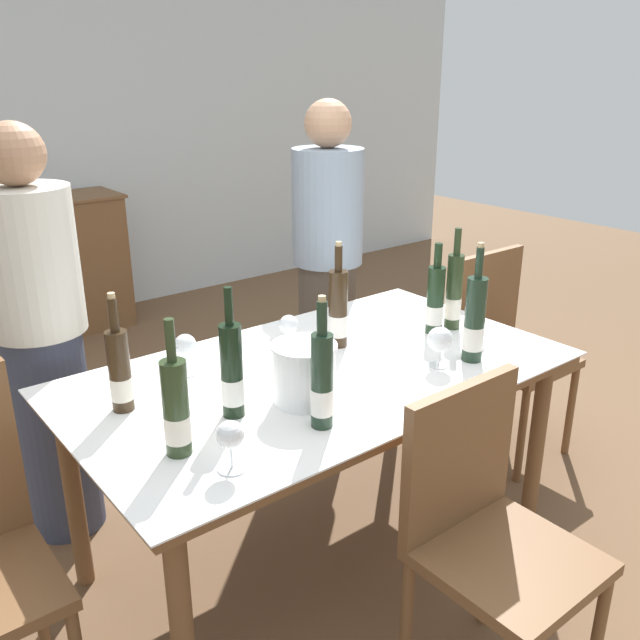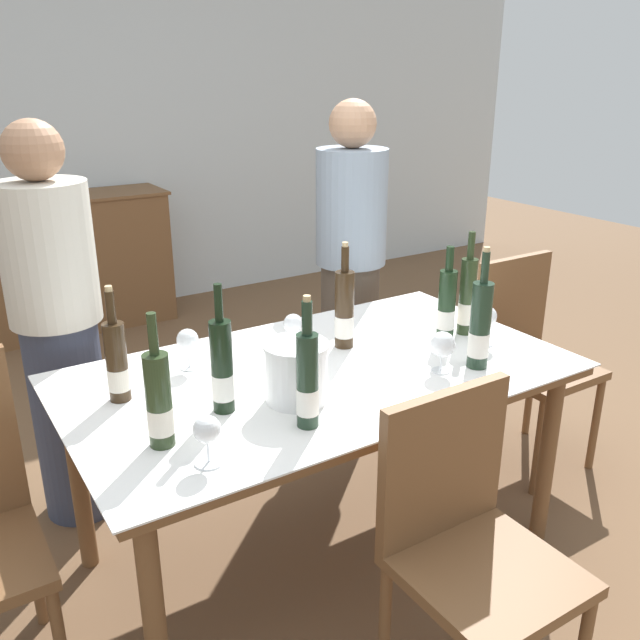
{
  "view_description": "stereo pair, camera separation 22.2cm",
  "coord_description": "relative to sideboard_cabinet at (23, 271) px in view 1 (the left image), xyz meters",
  "views": [
    {
      "loc": [
        -1.3,
        -1.63,
        1.7
      ],
      "look_at": [
        0.0,
        0.0,
        0.92
      ],
      "focal_mm": 38.0,
      "sensor_mm": 36.0,
      "label": 1
    },
    {
      "loc": [
        -1.12,
        -1.76,
        1.7
      ],
      "look_at": [
        0.0,
        0.0,
        0.92
      ],
      "focal_mm": 38.0,
      "sensor_mm": 36.0,
      "label": 2
    }
  ],
  "objects": [
    {
      "name": "ground_plane",
      "position": [
        0.18,
        -2.88,
        -0.46
      ],
      "size": [
        12.0,
        12.0,
        0.0
      ],
      "primitive_type": "plane",
      "color": "brown"
    },
    {
      "name": "back_wall",
      "position": [
        0.18,
        0.29,
        0.94
      ],
      "size": [
        8.0,
        0.1,
        2.8
      ],
      "color": "silver",
      "rests_on": "ground_plane"
    },
    {
      "name": "sideboard_cabinet",
      "position": [
        0.0,
        0.0,
        0.0
      ],
      "size": [
        1.33,
        0.46,
        0.91
      ],
      "color": "brown",
      "rests_on": "ground_plane"
    },
    {
      "name": "dining_table",
      "position": [
        0.18,
        -2.88,
        0.21
      ],
      "size": [
        1.69,
        0.96,
        0.74
      ],
      "color": "brown",
      "rests_on": "ground_plane"
    },
    {
      "name": "ice_bucket",
      "position": [
        -0.0,
        -3.03,
        0.38
      ],
      "size": [
        0.2,
        0.2,
        0.19
      ],
      "color": "white",
      "rests_on": "dining_table"
    },
    {
      "name": "wine_bottle_0",
      "position": [
        -0.22,
        -2.97,
        0.42
      ],
      "size": [
        0.07,
        0.07,
        0.39
      ],
      "color": "black",
      "rests_on": "dining_table"
    },
    {
      "name": "wine_bottle_1",
      "position": [
        0.83,
        -2.89,
        0.42
      ],
      "size": [
        0.06,
        0.06,
        0.4
      ],
      "color": "#28381E",
      "rests_on": "dining_table"
    },
    {
      "name": "wine_bottle_2",
      "position": [
        0.64,
        -3.14,
        0.43
      ],
      "size": [
        0.07,
        0.07,
        0.42
      ],
      "color": "#1E3323",
      "rests_on": "dining_table"
    },
    {
      "name": "wine_bottle_3",
      "position": [
        -0.06,
        -3.18,
        0.42
      ],
      "size": [
        0.06,
        0.06,
        0.39
      ],
      "color": "#1E3323",
      "rests_on": "dining_table"
    },
    {
      "name": "wine_bottle_4",
      "position": [
        -0.46,
        -2.73,
        0.41
      ],
      "size": [
        0.07,
        0.07,
        0.37
      ],
      "color": "#332314",
      "rests_on": "dining_table"
    },
    {
      "name": "wine_bottle_5",
      "position": [
        -0.44,
        -3.06,
        0.41
      ],
      "size": [
        0.07,
        0.07,
        0.38
      ],
      "color": "#28381E",
      "rests_on": "dining_table"
    },
    {
      "name": "wine_bottle_6",
      "position": [
        0.36,
        -2.75,
        0.42
      ],
      "size": [
        0.07,
        0.07,
        0.39
      ],
      "color": "#332314",
      "rests_on": "dining_table"
    },
    {
      "name": "wine_bottle_7",
      "position": [
        0.74,
        -2.88,
        0.41
      ],
      "size": [
        0.07,
        0.07,
        0.35
      ],
      "color": "black",
      "rests_on": "dining_table"
    },
    {
      "name": "wine_glass_0",
      "position": [
        -0.38,
        -3.21,
        0.38
      ],
      "size": [
        0.07,
        0.07,
        0.14
      ],
      "color": "white",
      "rests_on": "dining_table"
    },
    {
      "name": "wine_glass_1",
      "position": [
        -0.19,
        -2.63,
        0.38
      ],
      "size": [
        0.07,
        0.07,
        0.14
      ],
      "color": "white",
      "rests_on": "dining_table"
    },
    {
      "name": "wine_glass_2",
      "position": [
        0.51,
        -3.11,
        0.38
      ],
      "size": [
        0.09,
        0.09,
        0.14
      ],
      "color": "white",
      "rests_on": "dining_table"
    },
    {
      "name": "wine_glass_3",
      "position": [
        0.18,
        -2.7,
        0.39
      ],
      "size": [
        0.07,
        0.07,
        0.15
      ],
      "color": "white",
      "rests_on": "dining_table"
    },
    {
      "name": "wine_glass_4",
      "position": [
        0.81,
        -3.01,
        0.39
      ],
      "size": [
        0.08,
        0.08,
        0.15
      ],
      "color": "white",
      "rests_on": "dining_table"
    },
    {
      "name": "chair_right_end",
      "position": [
        1.31,
        -2.8,
        0.08
      ],
      "size": [
        0.42,
        0.42,
        0.92
      ],
      "color": "brown",
      "rests_on": "ground_plane"
    },
    {
      "name": "chair_near_front",
      "position": [
        0.19,
        -3.59,
        0.07
      ],
      "size": [
        0.42,
        0.42,
        0.91
      ],
      "color": "brown",
      "rests_on": "ground_plane"
    },
    {
      "name": "person_host",
      "position": [
        -0.51,
        -2.13,
        0.31
      ],
      "size": [
        0.33,
        0.33,
        1.54
      ],
      "color": "#383F56",
      "rests_on": "ground_plane"
    },
    {
      "name": "person_guest_left",
      "position": [
        0.85,
        -2.1,
        0.33
      ],
      "size": [
        0.33,
        0.33,
        1.57
      ],
      "color": "#51473D",
      "rests_on": "ground_plane"
    }
  ]
}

